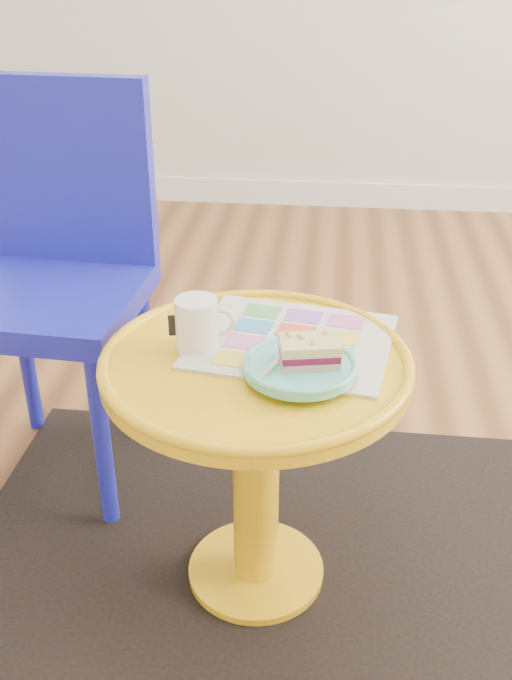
# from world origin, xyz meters

# --- Properties ---
(floor) EXTENTS (4.00, 4.00, 0.00)m
(floor) POSITION_xyz_m (0.00, 0.00, 0.00)
(floor) COLOR brown
(floor) RESTS_ON ground
(room_walls) EXTENTS (4.00, 4.00, 4.00)m
(room_walls) POSITION_xyz_m (-0.99, 0.99, 0.06)
(room_walls) COLOR silver
(room_walls) RESTS_ON ground
(rug) EXTENTS (1.31, 1.12, 0.01)m
(rug) POSITION_xyz_m (-0.32, -0.45, 0.00)
(rug) COLOR black
(rug) RESTS_ON ground
(side_table) EXTENTS (0.56, 0.56, 0.53)m
(side_table) POSITION_xyz_m (-0.32, -0.45, 0.38)
(side_table) COLOR yellow
(side_table) RESTS_ON ground
(chair) EXTENTS (0.44, 0.44, 0.93)m
(chair) POSITION_xyz_m (-0.82, -0.07, 0.54)
(chair) COLOR #1C20B9
(chair) RESTS_ON ground
(newspaper) EXTENTS (0.41, 0.36, 0.01)m
(newspaper) POSITION_xyz_m (-0.26, -0.38, 0.54)
(newspaper) COLOR silver
(newspaper) RESTS_ON side_table
(mug) EXTENTS (0.11, 0.08, 0.10)m
(mug) POSITION_xyz_m (-0.43, -0.43, 0.59)
(mug) COLOR white
(mug) RESTS_ON side_table
(plate) EXTENTS (0.19, 0.19, 0.02)m
(plate) POSITION_xyz_m (-0.24, -0.51, 0.55)
(plate) COLOR #5FC9BD
(plate) RESTS_ON newspaper
(cake_slice) EXTENTS (0.11, 0.08, 0.04)m
(cake_slice) POSITION_xyz_m (-0.22, -0.50, 0.58)
(cake_slice) COLOR #D3BC8C
(cake_slice) RESTS_ON plate
(fork) EXTENTS (0.07, 0.14, 0.00)m
(fork) POSITION_xyz_m (-0.27, -0.50, 0.56)
(fork) COLOR silver
(fork) RESTS_ON plate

